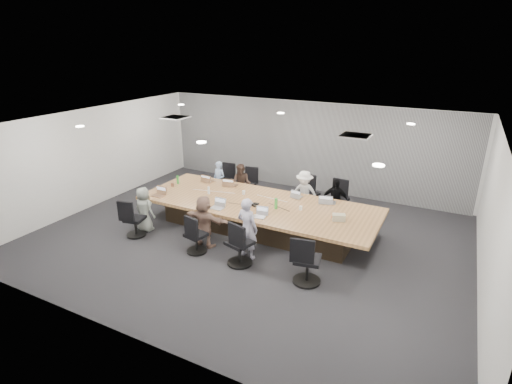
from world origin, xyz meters
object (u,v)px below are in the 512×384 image
at_px(laptop_5, 217,208).
at_px(bottle_green_right, 276,204).
at_px(chair_1, 247,188).
at_px(bottle_clear, 209,190).
at_px(person_1, 242,184).
at_px(chair_5, 196,238).
at_px(laptop_3, 329,202).
at_px(canvas_bag, 339,217).
at_px(conference_table, 258,215).
at_px(person_5, 204,221).
at_px(chair_0, 225,183).
at_px(chair_6, 240,246).
at_px(stapler, 253,205).
at_px(person_0, 219,181).
at_px(laptop_6, 259,217).
at_px(mug_brown, 172,185).
at_px(laptop_1, 232,185).
at_px(chair_2, 308,197).
at_px(chair_3, 338,202).
at_px(person_3, 335,200).
at_px(laptop_0, 209,181).
at_px(person_4, 144,209).
at_px(bottle_green_left, 178,180).
at_px(person_6, 247,228).
at_px(chair_7, 307,263).
at_px(laptop_2, 297,196).
at_px(chair_4, 135,222).
at_px(snack_packet, 336,218).
at_px(person_2, 304,194).

xyz_separation_m(laptop_5, bottle_green_right, (1.27, 0.64, 0.12)).
height_order(chair_1, bottle_clear, bottle_clear).
bearing_deg(person_1, bottle_clear, -104.88).
relative_size(chair_5, laptop_3, 2.09).
relative_size(laptop_5, canvas_bag, 1.11).
relative_size(conference_table, person_5, 4.80).
bearing_deg(person_1, chair_0, 149.12).
height_order(chair_6, laptop_5, chair_6).
bearing_deg(stapler, person_0, 164.84).
relative_size(person_0, person_1, 0.98).
bearing_deg(laptop_6, mug_brown, 159.35).
distance_m(laptop_1, person_5, 2.22).
bearing_deg(person_1, canvas_bag, -30.73).
height_order(chair_2, canvas_bag, canvas_bag).
relative_size(chair_3, person_3, 0.69).
bearing_deg(laptop_0, canvas_bag, 171.21).
relative_size(chair_6, mug_brown, 8.48).
height_order(laptop_3, person_4, person_4).
bearing_deg(bottle_green_left, person_6, -26.97).
relative_size(conference_table, mug_brown, 59.72).
distance_m(chair_0, person_4, 3.10).
relative_size(chair_0, person_6, 0.56).
xyz_separation_m(chair_7, person_6, (-1.53, 0.35, 0.27)).
relative_size(laptop_2, person_5, 0.23).
bearing_deg(chair_4, bottle_clear, 44.24).
relative_size(chair_3, chair_7, 0.95).
height_order(chair_0, canvas_bag, canvas_bag).
height_order(laptop_2, snack_packet, snack_packet).
bearing_deg(laptop_5, snack_packet, 15.80).
distance_m(conference_table, person_0, 2.42).
bearing_deg(bottle_green_left, chair_2, 23.77).
bearing_deg(person_0, conference_table, -25.27).
bearing_deg(laptop_0, chair_4, 82.55).
bearing_deg(laptop_2, bottle_clear, 30.36).
bearing_deg(person_0, laptop_3, 0.02).
xyz_separation_m(person_0, canvas_bag, (4.11, -1.49, 0.23)).
height_order(laptop_5, bottle_green_right, bottle_green_right).
distance_m(chair_1, chair_3, 2.80).
xyz_separation_m(chair_2, mug_brown, (-3.37, -1.73, 0.37)).
xyz_separation_m(chair_0, chair_5, (1.30, -3.40, -0.03)).
xyz_separation_m(chair_0, person_6, (2.43, -3.05, 0.31)).
bearing_deg(conference_table, person_1, 132.13).
distance_m(conference_table, chair_3, 2.32).
height_order(chair_0, chair_1, chair_0).
xyz_separation_m(chair_5, person_6, (1.13, 0.35, 0.34)).
distance_m(person_2, laptop_2, 0.56).
bearing_deg(laptop_5, chair_1, 102.14).
height_order(person_3, snack_packet, person_3).
distance_m(chair_2, laptop_1, 2.17).
bearing_deg(laptop_2, person_5, 65.16).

